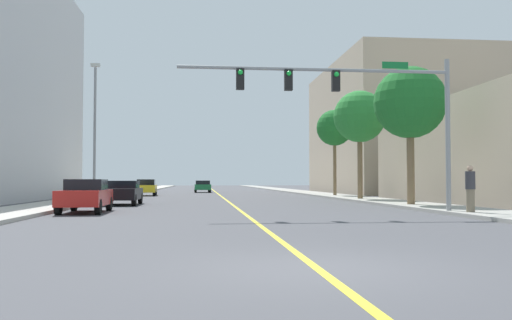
{
  "coord_description": "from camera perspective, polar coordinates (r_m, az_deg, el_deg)",
  "views": [
    {
      "loc": [
        -1.83,
        -8.39,
        1.39
      ],
      "look_at": [
        0.83,
        17.36,
        2.36
      ],
      "focal_mm": 37.88,
      "sensor_mm": 36.0,
      "label": 1
    }
  ],
  "objects": [
    {
      "name": "palm_near",
      "position": [
        29.41,
        15.95,
        5.78
      ],
      "size": [
        3.76,
        3.76,
        7.18
      ],
      "color": "brown",
      "rests_on": "sidewalk_right"
    },
    {
      "name": "pedestrian",
      "position": [
        22.68,
        21.7,
        -2.81
      ],
      "size": [
        0.38,
        0.38,
        1.83
      ],
      "rotation": [
        0.0,
        0.0,
        6.01
      ],
      "color": "#726651",
      "rests_on": "sidewalk_right"
    },
    {
      "name": "sidewalk_left",
      "position": [
        50.98,
        -14.59,
        -3.56
      ],
      "size": [
        3.13,
        168.0,
        0.15
      ],
      "primitive_type": "cube",
      "color": "#B2ADA3",
      "rests_on": "ground"
    },
    {
      "name": "building_right_far",
      "position": [
        63.3,
        14.75,
        3.15
      ],
      "size": [
        15.48,
        24.23,
        14.34
      ],
      "primitive_type": "cube",
      "color": "tan",
      "rests_on": "ground"
    },
    {
      "name": "car_red",
      "position": [
        24.3,
        -17.55,
        -3.58
      ],
      "size": [
        1.84,
        4.07,
        1.43
      ],
      "rotation": [
        0.0,
        0.0,
        3.16
      ],
      "color": "red",
      "rests_on": "ground"
    },
    {
      "name": "car_green",
      "position": [
        61.93,
        -5.67,
        -2.76
      ],
      "size": [
        1.91,
        4.09,
        1.36
      ],
      "rotation": [
        0.0,
        0.0,
        0.03
      ],
      "color": "#196638",
      "rests_on": "ground"
    },
    {
      "name": "ground",
      "position": [
        50.44,
        -3.84,
        -3.73
      ],
      "size": [
        192.0,
        192.0,
        0.0
      ],
      "primitive_type": "plane",
      "color": "#47474C"
    },
    {
      "name": "sidewalk_right",
      "position": [
        51.66,
        6.77,
        -3.6
      ],
      "size": [
        3.13,
        168.0,
        0.15
      ],
      "primitive_type": "cube",
      "color": "#9E9B93",
      "rests_on": "ground"
    },
    {
      "name": "car_black",
      "position": [
        31.42,
        -13.96,
        -3.31
      ],
      "size": [
        1.93,
        4.17,
        1.36
      ],
      "rotation": [
        0.0,
        0.0,
        3.14
      ],
      "color": "black",
      "rests_on": "ground"
    },
    {
      "name": "street_lamp",
      "position": [
        35.4,
        -16.66,
        3.59
      ],
      "size": [
        0.56,
        0.28,
        8.6
      ],
      "color": "gray",
      "rests_on": "sidewalk_left"
    },
    {
      "name": "palm_far",
      "position": [
        46.13,
        8.29,
        3.33
      ],
      "size": [
        3.04,
        3.04,
        7.2
      ],
      "color": "brown",
      "rests_on": "sidewalk_right"
    },
    {
      "name": "lane_marking_center",
      "position": [
        50.44,
        -3.84,
        -3.73
      ],
      "size": [
        0.16,
        144.0,
        0.01
      ],
      "primitive_type": "cube",
      "color": "yellow",
      "rests_on": "ground"
    },
    {
      "name": "palm_mid",
      "position": [
        37.62,
        10.88,
        4.46
      ],
      "size": [
        3.54,
        3.54,
        7.37
      ],
      "color": "brown",
      "rests_on": "sidewalk_right"
    },
    {
      "name": "traffic_signal_mast",
      "position": [
        22.43,
        10.6,
        6.64
      ],
      "size": [
        11.19,
        0.36,
        6.25
      ],
      "color": "gray",
      "rests_on": "sidewalk_right"
    },
    {
      "name": "car_yellow",
      "position": [
        49.63,
        -11.51,
        -2.84
      ],
      "size": [
        1.87,
        3.99,
        1.47
      ],
      "rotation": [
        0.0,
        0.0,
        3.17
      ],
      "color": "gold",
      "rests_on": "ground"
    }
  ]
}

